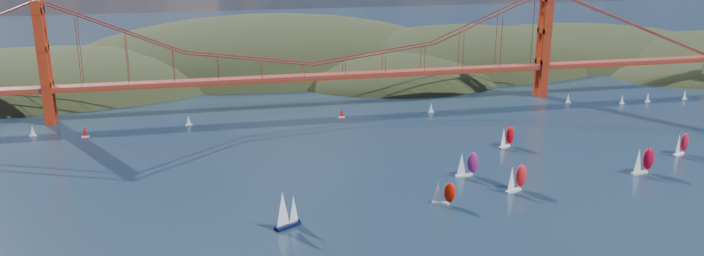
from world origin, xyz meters
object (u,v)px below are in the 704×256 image
Objects in this scene: racer_2 at (643,160)px; racer_4 at (681,144)px; sloop_navy at (286,210)px; racer_0 at (443,192)px; racer_1 at (516,178)px; racer_3 at (507,136)px; racer_rwb at (467,164)px.

racer_2 is 1.11× the size of racer_4.
sloop_navy is 1.22× the size of racer_2.
racer_0 is at bearing -22.92° from sloop_navy.
racer_0 is 110.22m from racer_4.
racer_2 is (51.95, 5.97, 0.22)m from racer_1.
racer_0 is 67.69m from racer_3.
sloop_navy is 79.63m from racer_1.
racer_3 is at bearing 134.51° from racer_4.
racer_rwb is at bearing 158.20° from racer_4.
racer_1 is 1.09× the size of racer_3.
racer_rwb is (-10.60, 17.22, -0.17)m from racer_1.
racer_rwb is at bearing 158.75° from racer_2.
racer_0 is at bearing 169.58° from racer_4.
sloop_navy reaches higher than racer_rwb.
sloop_navy is at bearing 167.56° from racer_4.
racer_0 is (51.12, 6.86, -1.70)m from sloop_navy.
racer_2 is 31.44m from racer_4.
racer_2 is 1.08× the size of racer_rwb.
racer_4 reaches higher than racer_0.
sloop_navy is 74.18m from racer_rwb.
racer_1 is 1.04× the size of racer_rwb.
racer_rwb is at bearing 98.55° from racer_1.
racer_3 is 66.30m from racer_4.
racer_4 is at bearing -48.74° from racer_3.
racer_4 is at bearing -2.59° from racer_rwb.
racer_1 is at bearing 170.62° from racer_4.
racer_3 is at bearing 75.15° from racer_0.
racer_3 is at bearing 120.24° from racer_2.
racer_4 is at bearing 40.91° from racer_0.
racer_3 reaches higher than racer_0.
sloop_navy is 1.38× the size of racer_3.
sloop_navy reaches higher than racer_2.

